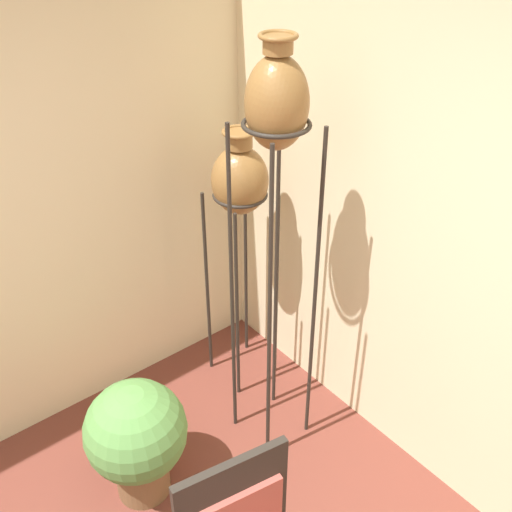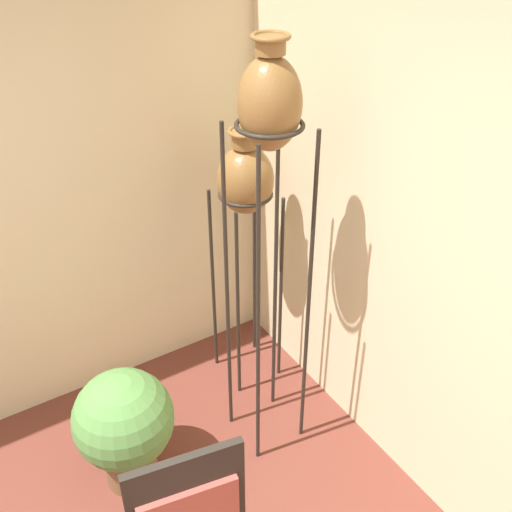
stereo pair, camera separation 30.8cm
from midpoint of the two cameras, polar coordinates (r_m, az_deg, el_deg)
vase_stand_tall at (r=2.50m, az=4.91°, el=12.42°), size 0.31×0.31×2.17m
vase_stand_medium at (r=3.15m, az=1.80°, el=6.75°), size 0.31×0.31×1.61m
potted_plant at (r=3.10m, az=-9.57°, el=-15.68°), size 0.50×0.50×0.68m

